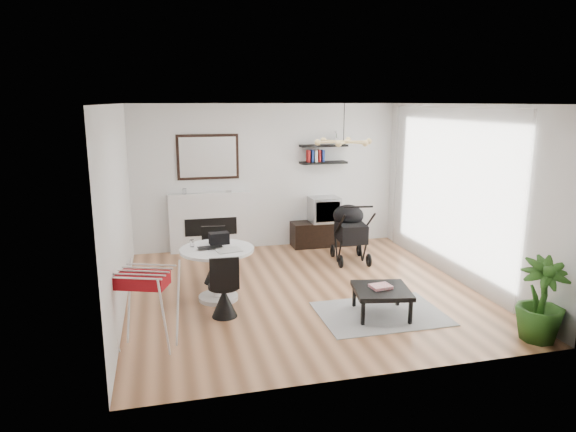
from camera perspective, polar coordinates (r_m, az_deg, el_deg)
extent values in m
plane|color=brown|center=(7.66, 1.61, -8.29)|extent=(5.00, 5.00, 0.00)
plane|color=white|center=(7.16, 1.75, 12.35)|extent=(5.00, 5.00, 0.00)
plane|color=white|center=(9.69, -2.31, 4.40)|extent=(5.00, 0.00, 5.00)
plane|color=white|center=(7.05, -18.29, 0.67)|extent=(0.00, 5.00, 5.00)
plane|color=white|center=(8.31, 18.54, 2.38)|extent=(0.00, 5.00, 5.00)
cube|color=white|center=(8.42, 17.24, 2.60)|extent=(0.04, 3.60, 2.60)
cube|color=white|center=(9.60, -8.61, -0.67)|extent=(1.50, 0.15, 1.10)
cube|color=black|center=(9.56, -8.56, -1.16)|extent=(0.95, 0.06, 0.32)
cube|color=black|center=(9.46, -8.89, 6.50)|extent=(1.12, 0.03, 0.82)
cube|color=white|center=(9.44, -8.88, 6.49)|extent=(1.02, 0.01, 0.72)
cube|color=black|center=(9.80, 3.95, 5.94)|extent=(0.90, 0.25, 0.04)
cube|color=black|center=(9.77, 3.98, 7.81)|extent=(0.90, 0.25, 0.04)
cube|color=black|center=(9.96, 4.01, -1.94)|extent=(1.26, 0.44, 0.47)
cube|color=#ACACAE|center=(9.85, 4.05, 0.74)|extent=(0.55, 0.48, 0.48)
cube|color=black|center=(9.63, 4.48, 0.46)|extent=(0.47, 0.01, 0.38)
cylinder|color=white|center=(7.40, -7.73, -8.94)|extent=(0.55, 0.55, 0.06)
cylinder|color=white|center=(7.27, -7.82, -6.33)|extent=(0.14, 0.14, 0.65)
cylinder|color=white|center=(7.17, -7.90, -3.72)|extent=(1.03, 1.03, 0.04)
imported|color=black|center=(7.11, -8.57, -3.61)|extent=(0.37, 0.26, 0.03)
cube|color=black|center=(7.36, -7.67, -2.46)|extent=(0.29, 0.19, 0.16)
cube|color=silver|center=(7.04, -6.64, -3.78)|extent=(0.38, 0.33, 0.01)
cylinder|color=white|center=(7.28, -10.61, -2.99)|extent=(0.06, 0.06, 0.10)
cylinder|color=black|center=(7.94, -8.21, -4.50)|extent=(0.40, 0.40, 0.05)
cone|color=black|center=(8.00, -8.16, -6.01)|extent=(0.33, 0.33, 0.39)
cube|color=black|center=(8.05, -8.26, -2.56)|extent=(0.37, 0.07, 0.41)
cylinder|color=black|center=(6.70, -7.15, -7.75)|extent=(0.40, 0.40, 0.05)
cone|color=black|center=(6.78, -7.09, -9.50)|extent=(0.33, 0.33, 0.39)
cube|color=black|center=(6.45, -7.07, -6.39)|extent=(0.37, 0.05, 0.41)
cube|color=maroon|center=(5.88, -15.72, -6.70)|extent=(0.62, 0.48, 0.15)
cube|color=black|center=(8.93, 7.00, -1.73)|extent=(0.51, 0.71, 0.31)
ellipsoid|color=black|center=(9.07, 6.72, 0.07)|extent=(0.53, 0.53, 0.38)
cylinder|color=black|center=(8.42, 7.81, 1.01)|extent=(0.49, 0.09, 0.03)
torus|color=black|center=(9.28, 4.98, -3.91)|extent=(0.08, 0.24, 0.23)
torus|color=black|center=(9.40, 7.89, -3.77)|extent=(0.08, 0.24, 0.23)
torus|color=black|center=(8.70, 5.87, -5.06)|extent=(0.08, 0.24, 0.23)
torus|color=black|center=(8.83, 8.97, -4.89)|extent=(0.08, 0.24, 0.23)
cube|color=#9F9F9F|center=(6.97, 10.26, -10.61)|extent=(1.62, 1.17, 0.01)
cube|color=black|center=(6.81, 10.37, -8.16)|extent=(0.82, 0.82, 0.06)
cube|color=black|center=(6.54, 8.33, -10.66)|extent=(0.04, 0.04, 0.30)
cube|color=black|center=(6.69, 13.44, -10.37)|extent=(0.04, 0.04, 0.30)
cube|color=black|center=(7.09, 7.37, -8.77)|extent=(0.04, 0.04, 0.30)
cube|color=black|center=(7.22, 12.10, -8.55)|extent=(0.04, 0.04, 0.30)
cube|color=#D43545|center=(6.82, 10.26, -7.71)|extent=(0.28, 0.24, 0.04)
imported|color=#255117|center=(6.67, 26.31, -8.36)|extent=(0.70, 0.70, 0.99)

